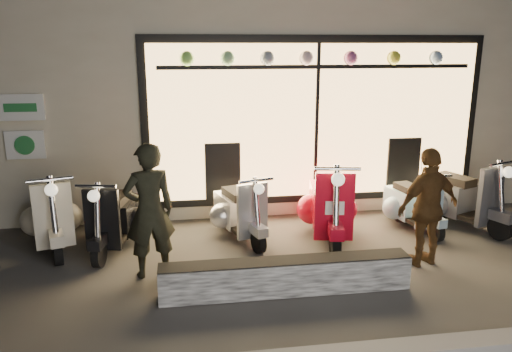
{
  "coord_description": "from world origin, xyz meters",
  "views": [
    {
      "loc": [
        -1.33,
        -5.68,
        2.71
      ],
      "look_at": [
        -0.37,
        0.6,
        1.05
      ],
      "focal_mm": 35.0,
      "sensor_mm": 36.0,
      "label": 1
    }
  ],
  "objects_px": {
    "scooter_red": "(329,205)",
    "man": "(149,211)",
    "scooter_silver": "(238,210)",
    "woman": "(428,207)",
    "graffiti_barrier": "(286,276)"
  },
  "relations": [
    {
      "from": "graffiti_barrier",
      "to": "scooter_red",
      "type": "height_order",
      "value": "scooter_red"
    },
    {
      "from": "scooter_silver",
      "to": "scooter_red",
      "type": "height_order",
      "value": "scooter_red"
    },
    {
      "from": "scooter_red",
      "to": "woman",
      "type": "bearing_deg",
      "value": -40.97
    },
    {
      "from": "woman",
      "to": "scooter_red",
      "type": "bearing_deg",
      "value": -65.34
    },
    {
      "from": "scooter_silver",
      "to": "scooter_red",
      "type": "distance_m",
      "value": 1.33
    },
    {
      "from": "man",
      "to": "woman",
      "type": "bearing_deg",
      "value": 162.0
    },
    {
      "from": "scooter_red",
      "to": "man",
      "type": "distance_m",
      "value": 2.7
    },
    {
      "from": "man",
      "to": "woman",
      "type": "relative_size",
      "value": 1.09
    },
    {
      "from": "graffiti_barrier",
      "to": "man",
      "type": "xyz_separation_m",
      "value": [
        -1.51,
        0.69,
        0.62
      ]
    },
    {
      "from": "scooter_red",
      "to": "man",
      "type": "relative_size",
      "value": 1.0
    },
    {
      "from": "man",
      "to": "woman",
      "type": "xyz_separation_m",
      "value": [
        3.42,
        -0.2,
        -0.06
      ]
    },
    {
      "from": "man",
      "to": "scooter_silver",
      "type": "bearing_deg",
      "value": -150.59
    },
    {
      "from": "graffiti_barrier",
      "to": "scooter_red",
      "type": "relative_size",
      "value": 1.72
    },
    {
      "from": "man",
      "to": "woman",
      "type": "distance_m",
      "value": 3.43
    },
    {
      "from": "scooter_silver",
      "to": "man",
      "type": "xyz_separation_m",
      "value": [
        -1.18,
        -1.15,
        0.43
      ]
    }
  ]
}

